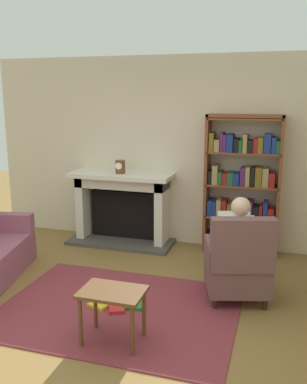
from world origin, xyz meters
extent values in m
plane|color=olive|center=(0.00, 0.00, 0.00)|extent=(14.00, 14.00, 0.00)
cube|color=beige|center=(0.00, 2.55, 1.35)|extent=(5.60, 0.10, 2.70)
cube|color=maroon|center=(0.00, 0.30, 0.01)|extent=(2.40, 1.80, 0.01)
cube|color=#4C4742|center=(-0.71, 2.18, 0.03)|extent=(1.54, 0.64, 0.05)
cube|color=black|center=(-0.71, 2.40, 0.40)|extent=(1.02, 0.20, 0.70)
cube|color=silver|center=(-1.32, 2.28, 0.50)|extent=(0.12, 0.44, 0.99)
cube|color=silver|center=(-0.10, 2.28, 0.50)|extent=(0.12, 0.44, 0.99)
cube|color=silver|center=(-0.71, 2.28, 0.91)|extent=(1.34, 0.44, 0.16)
cube|color=silver|center=(-0.71, 2.22, 1.02)|extent=(1.50, 0.56, 0.06)
cylinder|color=brown|center=(-0.70, 2.20, 1.15)|extent=(0.14, 0.14, 0.19)
cylinder|color=white|center=(-0.70, 2.14, 1.17)|extent=(0.10, 0.01, 0.10)
cube|color=brown|center=(0.53, 2.34, 0.95)|extent=(0.04, 0.32, 1.91)
cube|color=brown|center=(1.50, 2.34, 0.95)|extent=(0.04, 0.32, 1.91)
cube|color=brown|center=(1.01, 2.34, 1.89)|extent=(1.01, 0.32, 0.04)
cube|color=brown|center=(1.01, 2.34, 0.06)|extent=(0.97, 0.32, 0.02)
cube|color=black|center=(0.60, 2.33, 0.17)|extent=(0.08, 0.26, 0.19)
cube|color=#1E592D|center=(0.68, 2.33, 0.17)|extent=(0.08, 0.26, 0.20)
cube|color=maroon|center=(0.76, 2.33, 0.17)|extent=(0.07, 0.26, 0.19)
cube|color=brown|center=(0.85, 2.33, 0.15)|extent=(0.07, 0.26, 0.16)
cube|color=#997F4C|center=(0.93, 2.33, 0.17)|extent=(0.08, 0.26, 0.20)
cube|color=brown|center=(1.02, 2.33, 0.17)|extent=(0.09, 0.26, 0.19)
cube|color=maroon|center=(1.09, 2.33, 0.16)|extent=(0.05, 0.26, 0.17)
cube|color=maroon|center=(1.15, 2.33, 0.19)|extent=(0.06, 0.26, 0.23)
cube|color=maroon|center=(1.23, 2.33, 0.17)|extent=(0.07, 0.26, 0.19)
cube|color=brown|center=(1.30, 2.33, 0.17)|extent=(0.05, 0.26, 0.20)
cube|color=navy|center=(1.37, 2.33, 0.15)|extent=(0.06, 0.26, 0.16)
cube|color=maroon|center=(1.45, 2.33, 0.20)|extent=(0.09, 0.26, 0.25)
cube|color=brown|center=(1.01, 2.34, 0.51)|extent=(0.97, 0.32, 0.02)
cube|color=navy|center=(0.59, 2.33, 0.63)|extent=(0.07, 0.26, 0.21)
cube|color=navy|center=(0.65, 2.33, 0.62)|extent=(0.05, 0.26, 0.21)
cube|color=#997F4C|center=(0.72, 2.33, 0.64)|extent=(0.06, 0.26, 0.23)
cube|color=maroon|center=(0.79, 2.33, 0.63)|extent=(0.07, 0.26, 0.23)
cube|color=brown|center=(0.87, 2.33, 0.61)|extent=(0.08, 0.26, 0.19)
cube|color=brown|center=(0.94, 2.33, 0.61)|extent=(0.05, 0.26, 0.19)
cube|color=navy|center=(0.99, 2.33, 0.65)|extent=(0.04, 0.26, 0.26)
cube|color=black|center=(1.05, 2.33, 0.61)|extent=(0.07, 0.26, 0.19)
cube|color=#4C1E59|center=(1.13, 2.33, 0.64)|extent=(0.08, 0.26, 0.24)
cube|color=black|center=(1.22, 2.33, 0.60)|extent=(0.08, 0.26, 0.17)
cube|color=maroon|center=(1.28, 2.33, 0.61)|extent=(0.04, 0.26, 0.19)
cube|color=navy|center=(1.34, 2.33, 0.64)|extent=(0.06, 0.26, 0.24)
cube|color=maroon|center=(1.41, 2.33, 0.60)|extent=(0.08, 0.26, 0.16)
cube|color=brown|center=(1.01, 2.34, 0.95)|extent=(0.97, 0.32, 0.02)
cube|color=black|center=(0.58, 2.33, 1.06)|extent=(0.05, 0.26, 0.18)
cube|color=#997F4C|center=(0.65, 2.33, 1.09)|extent=(0.07, 0.26, 0.26)
cube|color=#1E592D|center=(0.72, 2.33, 1.05)|extent=(0.05, 0.26, 0.17)
cube|color=maroon|center=(0.78, 2.33, 1.04)|extent=(0.07, 0.26, 0.16)
cube|color=#1E592D|center=(0.86, 2.33, 1.05)|extent=(0.08, 0.26, 0.17)
cube|color=navy|center=(0.94, 2.33, 1.05)|extent=(0.08, 0.26, 0.16)
cube|color=#4C1E59|center=(1.02, 2.33, 1.09)|extent=(0.06, 0.26, 0.24)
cube|color=#997F4C|center=(1.08, 2.33, 1.09)|extent=(0.06, 0.26, 0.26)
cube|color=black|center=(1.15, 2.33, 1.09)|extent=(0.05, 0.26, 0.25)
cube|color=brown|center=(1.22, 2.33, 1.09)|extent=(0.09, 0.26, 0.26)
cube|color=#997F4C|center=(1.31, 2.33, 1.09)|extent=(0.08, 0.26, 0.25)
cube|color=maroon|center=(1.39, 2.33, 1.06)|extent=(0.08, 0.26, 0.19)
cube|color=brown|center=(1.01, 2.34, 1.40)|extent=(0.97, 0.32, 0.02)
cube|color=brown|center=(0.59, 2.33, 1.54)|extent=(0.06, 0.26, 0.25)
cube|color=#997F4C|center=(0.66, 2.33, 1.49)|extent=(0.07, 0.26, 0.16)
cube|color=#4C1E59|center=(0.72, 2.33, 1.54)|extent=(0.04, 0.26, 0.26)
cube|color=#4C1E59|center=(0.76, 2.33, 1.52)|extent=(0.04, 0.26, 0.23)
cube|color=navy|center=(0.83, 2.33, 1.53)|extent=(0.08, 0.26, 0.23)
cube|color=black|center=(0.92, 2.33, 1.50)|extent=(0.06, 0.26, 0.18)
cube|color=#1E592D|center=(0.97, 2.33, 1.49)|extent=(0.04, 0.26, 0.16)
cube|color=#997F4C|center=(1.03, 2.33, 1.53)|extent=(0.05, 0.26, 0.24)
cube|color=black|center=(1.10, 2.33, 1.49)|extent=(0.08, 0.26, 0.16)
cube|color=maroon|center=(1.16, 2.33, 1.51)|extent=(0.05, 0.26, 0.20)
cube|color=brown|center=(1.23, 2.33, 1.51)|extent=(0.07, 0.26, 0.20)
cube|color=navy|center=(1.31, 2.33, 1.54)|extent=(0.09, 0.26, 0.25)
cube|color=navy|center=(1.40, 2.33, 1.52)|extent=(0.06, 0.26, 0.21)
cube|color=#1E592D|center=(1.45, 2.33, 1.49)|extent=(0.05, 0.26, 0.17)
cube|color=brown|center=(1.01, 2.34, 1.85)|extent=(0.97, 0.32, 0.02)
cylinder|color=#331E14|center=(1.30, 1.21, 0.06)|extent=(0.05, 0.05, 0.12)
cylinder|color=#331E14|center=(0.81, 1.07, 0.06)|extent=(0.05, 0.05, 0.12)
cylinder|color=#331E14|center=(1.44, 0.75, 0.06)|extent=(0.05, 0.05, 0.12)
cylinder|color=#331E14|center=(0.94, 0.60, 0.06)|extent=(0.05, 0.05, 0.12)
cube|color=brown|center=(1.12, 0.91, 0.27)|extent=(0.78, 0.76, 0.30)
cube|color=brown|center=(1.19, 0.68, 0.70)|extent=(0.66, 0.33, 0.55)
cube|color=brown|center=(1.38, 0.98, 0.53)|extent=(0.27, 0.55, 0.22)
cube|color=brown|center=(0.86, 0.83, 0.53)|extent=(0.27, 0.55, 0.22)
cube|color=silver|center=(1.14, 0.86, 0.67)|extent=(0.36, 0.28, 0.50)
sphere|color=#D8AD8C|center=(1.14, 0.86, 1.04)|extent=(0.20, 0.20, 0.20)
cube|color=#191E3F|center=(1.16, 1.07, 0.47)|extent=(0.23, 0.42, 0.12)
cube|color=#191E3F|center=(1.00, 1.03, 0.47)|extent=(0.23, 0.42, 0.12)
cylinder|color=#191E3F|center=(1.10, 1.26, 0.21)|extent=(0.10, 0.10, 0.42)
cylinder|color=#191E3F|center=(0.95, 1.21, 0.21)|extent=(0.10, 0.10, 0.42)
cube|color=white|center=(1.04, 1.18, 0.77)|extent=(0.38, 0.20, 0.25)
cube|color=#94536C|center=(-1.91, 1.15, 0.52)|extent=(0.72, 0.31, 0.24)
cube|color=brown|center=(0.17, -0.25, 0.48)|extent=(0.56, 0.39, 0.03)
cylinder|color=brown|center=(-0.07, -0.41, 0.23)|extent=(0.04, 0.04, 0.46)
cylinder|color=brown|center=(0.41, -0.41, 0.23)|extent=(0.04, 0.04, 0.46)
cylinder|color=brown|center=(-0.07, -0.10, 0.23)|extent=(0.04, 0.04, 0.46)
cylinder|color=brown|center=(0.41, -0.10, 0.23)|extent=(0.04, 0.04, 0.46)
cube|color=red|center=(-0.01, 0.27, 0.03)|extent=(0.23, 0.25, 0.03)
cube|color=gold|center=(-0.19, 0.34, 0.03)|extent=(0.28, 0.32, 0.03)
cube|color=#267233|center=(0.14, 0.41, 0.03)|extent=(0.21, 0.26, 0.03)
camera|label=1|loc=(1.51, -3.40, 2.15)|focal=39.74mm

